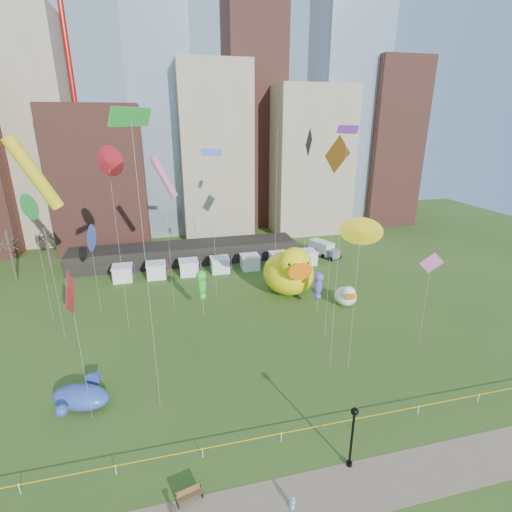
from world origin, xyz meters
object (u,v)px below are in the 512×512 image
object	(u,v)px
big_duck	(290,271)
seahorse_purple	(319,284)
park_bench	(189,494)
whale_inflatable	(82,395)
toddler	(293,503)
small_duck	(346,296)
box_truck	(323,248)
seahorse_green	(202,283)
lamppost	(353,430)

from	to	relation	value
big_duck	seahorse_purple	distance (m)	6.04
seahorse_purple	park_bench	xyz separation A→B (m)	(-18.35, -22.68, -3.24)
whale_inflatable	toddler	distance (m)	19.67
small_duck	box_truck	xyz separation A→B (m)	(5.14, 19.34, -0.08)
seahorse_green	seahorse_purple	world-z (taller)	seahorse_green
whale_inflatable	box_truck	distance (m)	47.55
seahorse_green	box_truck	size ratio (longest dim) A/B	0.93
box_truck	toddler	xyz separation A→B (m)	(-21.37, -44.63, -0.81)
small_duck	seahorse_green	distance (m)	19.00
big_duck	whale_inflatable	xyz separation A→B (m)	(-24.56, -17.25, -2.41)
box_truck	seahorse_green	bearing A→B (deg)	-165.80
seahorse_green	whale_inflatable	distance (m)	18.68
small_duck	toddler	bearing A→B (deg)	-114.09
seahorse_purple	toddler	distance (m)	27.83
whale_inflatable	lamppost	xyz separation A→B (m)	(19.44, -11.24, 2.13)
big_duck	lamppost	size ratio (longest dim) A/B	1.90
park_bench	big_duck	bearing A→B (deg)	45.94
box_truck	toddler	world-z (taller)	box_truck
whale_inflatable	park_bench	xyz separation A→B (m)	(8.14, -11.14, -0.54)
box_truck	seahorse_purple	bearing A→B (deg)	-137.24
whale_inflatable	toddler	world-z (taller)	whale_inflatable
seahorse_green	toddler	xyz separation A→B (m)	(2.42, -27.25, -3.87)
big_duck	seahorse_purple	xyz separation A→B (m)	(1.93, -5.72, 0.28)
seahorse_green	box_truck	distance (m)	29.63
big_duck	lamppost	distance (m)	28.95
whale_inflatable	toddler	xyz separation A→B (m)	(14.44, -13.35, -0.51)
whale_inflatable	seahorse_green	bearing A→B (deg)	70.83
big_duck	seahorse_green	xyz separation A→B (m)	(-12.54, -3.35, 0.96)
park_bench	lamppost	size ratio (longest dim) A/B	0.34
small_duck	whale_inflatable	size ratio (longest dim) A/B	0.66
lamppost	box_truck	distance (m)	45.61
seahorse_purple	park_bench	distance (m)	29.35
small_duck	seahorse_purple	size ratio (longest dim) A/B	0.79
small_duck	toddler	size ratio (longest dim) A/B	4.26
seahorse_purple	box_truck	world-z (taller)	seahorse_purple
park_bench	toddler	bearing A→B (deg)	-33.29
small_duck	lamppost	bearing A→B (deg)	-107.26
small_duck	seahorse_green	bearing A→B (deg)	-177.38
park_bench	box_truck	bearing A→B (deg)	42.86
seahorse_purple	whale_inflatable	distance (m)	29.01
park_bench	toddler	distance (m)	6.68
small_duck	park_bench	xyz separation A→B (m)	(-22.54, -23.09, -0.92)
seahorse_purple	box_truck	xyz separation A→B (m)	(9.33, 19.75, -2.39)
small_duck	lamppost	size ratio (longest dim) A/B	0.81
lamppost	box_truck	bearing A→B (deg)	68.93
lamppost	box_truck	size ratio (longest dim) A/B	0.80
box_truck	small_duck	bearing A→B (deg)	-126.83
seahorse_purple	park_bench	bearing A→B (deg)	-107.59
toddler	park_bench	bearing A→B (deg)	156.12
big_duck	small_duck	xyz separation A→B (m)	(6.12, -5.30, -2.03)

